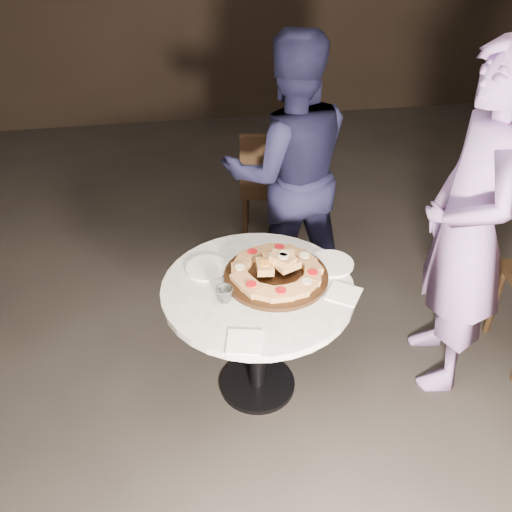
# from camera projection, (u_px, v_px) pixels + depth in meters

# --- Properties ---
(floor) EXTENTS (7.00, 7.00, 0.00)m
(floor) POSITION_uv_depth(u_px,v_px,m) (282.00, 380.00, 2.92)
(floor) COLOR black
(floor) RESTS_ON ground
(table) EXTENTS (0.89, 0.89, 0.64)m
(table) POSITION_uv_depth(u_px,v_px,m) (258.00, 307.00, 2.58)
(table) COLOR black
(table) RESTS_ON ground
(serving_board) EXTENTS (0.48, 0.48, 0.02)m
(serving_board) POSITION_uv_depth(u_px,v_px,m) (276.00, 276.00, 2.56)
(serving_board) COLOR black
(serving_board) RESTS_ON table
(focaccia_pile) EXTENTS (0.42, 0.41, 0.11)m
(focaccia_pile) POSITION_uv_depth(u_px,v_px,m) (277.00, 269.00, 2.54)
(focaccia_pile) COLOR #B07844
(focaccia_pile) RESTS_ON serving_board
(plate_left) EXTENTS (0.20, 0.20, 0.01)m
(plate_left) POSITION_uv_depth(u_px,v_px,m) (207.00, 268.00, 2.61)
(plate_left) COLOR white
(plate_left) RESTS_ON table
(plate_right) EXTENTS (0.21, 0.21, 0.01)m
(plate_right) POSITION_uv_depth(u_px,v_px,m) (331.00, 264.00, 2.64)
(plate_right) COLOR white
(plate_right) RESTS_ON table
(water_glass) EXTENTS (0.09, 0.09, 0.07)m
(water_glass) POSITION_uv_depth(u_px,v_px,m) (225.00, 294.00, 2.42)
(water_glass) COLOR silver
(water_glass) RESTS_ON table
(napkin_near) EXTENTS (0.16, 0.16, 0.01)m
(napkin_near) POSITION_uv_depth(u_px,v_px,m) (244.00, 342.00, 2.23)
(napkin_near) COLOR white
(napkin_near) RESTS_ON table
(napkin_far) EXTENTS (0.19, 0.19, 0.01)m
(napkin_far) POSITION_uv_depth(u_px,v_px,m) (344.00, 294.00, 2.47)
(napkin_far) COLOR white
(napkin_far) RESTS_ON table
(chair_far) EXTENTS (0.46, 0.47, 0.84)m
(chair_far) POSITION_uv_depth(u_px,v_px,m) (272.00, 181.00, 3.64)
(chair_far) COLOR black
(chair_far) RESTS_ON ground
(diner_navy) EXTENTS (0.75, 0.59, 1.53)m
(diner_navy) POSITION_uv_depth(u_px,v_px,m) (288.00, 172.00, 3.14)
(diner_navy) COLOR black
(diner_navy) RESTS_ON ground
(diner_teal) EXTENTS (0.50, 0.67, 1.69)m
(diner_teal) POSITION_uv_depth(u_px,v_px,m) (468.00, 230.00, 2.51)
(diner_teal) COLOR #8268A8
(diner_teal) RESTS_ON ground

